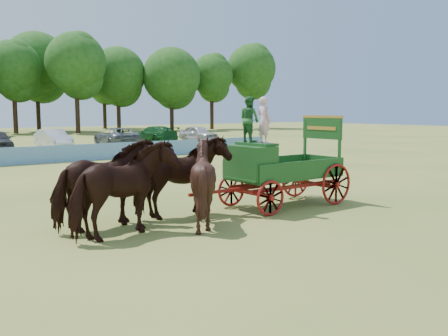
% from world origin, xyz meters
% --- Properties ---
extents(ground, '(160.00, 160.00, 0.00)m').
position_xyz_m(ground, '(0.00, 0.00, 0.00)').
color(ground, '#9C8E46').
rests_on(ground, ground).
extents(horse_lead_left, '(3.09, 1.95, 2.42)m').
position_xyz_m(horse_lead_left, '(-9.35, -0.73, 1.21)').
color(horse_lead_left, black).
rests_on(horse_lead_left, ground).
extents(horse_lead_right, '(3.03, 1.73, 2.42)m').
position_xyz_m(horse_lead_right, '(-9.35, 0.37, 1.21)').
color(horse_lead_right, black).
rests_on(horse_lead_right, ground).
extents(horse_wheel_left, '(2.59, 2.41, 2.43)m').
position_xyz_m(horse_wheel_left, '(-6.95, -0.73, 1.21)').
color(horse_wheel_left, black).
rests_on(horse_wheel_left, ground).
extents(horse_wheel_right, '(2.91, 1.39, 2.42)m').
position_xyz_m(horse_wheel_right, '(-6.95, 0.37, 1.21)').
color(horse_wheel_right, black).
rests_on(horse_wheel_right, ground).
extents(farm_dray, '(6.00, 2.00, 3.62)m').
position_xyz_m(farm_dray, '(-3.97, -0.16, 1.57)').
color(farm_dray, maroon).
rests_on(farm_dray, ground).
extents(sponsor_banner, '(26.00, 0.08, 1.05)m').
position_xyz_m(sponsor_banner, '(-1.00, 18.00, 0.53)').
color(sponsor_banner, '#2066B1').
rests_on(sponsor_banner, ground).
extents(parked_cars, '(41.80, 8.06, 1.63)m').
position_xyz_m(parked_cars, '(-4.72, 29.79, 0.79)').
color(parked_cars, silver).
rests_on(parked_cars, ground).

